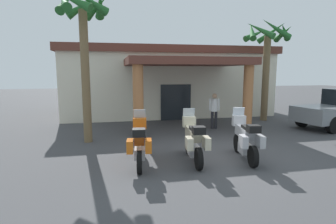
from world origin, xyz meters
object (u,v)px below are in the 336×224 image
object	(u,v)px
motel_building	(165,80)
motorcycle_cream	(194,140)
motorcycle_silver	(245,138)
pedestrian	(214,108)
palm_tree_roadside	(83,29)
palm_tree_near_portico	(268,47)
motorcycle_orange	(140,143)

from	to	relation	value
motel_building	motorcycle_cream	distance (m)	10.92
motorcycle_silver	pedestrian	world-z (taller)	pedestrian
motel_building	palm_tree_roadside	world-z (taller)	palm_tree_roadside
motel_building	palm_tree_roadside	size ratio (longest dim) A/B	2.27
motorcycle_silver	palm_tree_near_portico	world-z (taller)	palm_tree_near_portico
palm_tree_roadside	motel_building	bearing A→B (deg)	57.58
motel_building	motorcycle_silver	world-z (taller)	motel_building
motorcycle_cream	pedestrian	size ratio (longest dim) A/B	1.25
pedestrian	motorcycle_silver	bearing A→B (deg)	2.71
motorcycle_silver	pedestrian	bearing A→B (deg)	0.29
motorcycle_silver	palm_tree_near_portico	xyz separation A→B (m)	(4.62, 6.40, 3.55)
motorcycle_orange	motorcycle_silver	xyz separation A→B (m)	(3.42, -0.22, 0.00)
motorcycle_silver	pedestrian	xyz separation A→B (m)	(0.82, 4.76, 0.33)
motorcycle_cream	pedestrian	xyz separation A→B (m)	(2.53, 4.60, 0.33)
motorcycle_cream	motorcycle_silver	world-z (taller)	same
motel_building	motorcycle_cream	size ratio (longest dim) A/B	6.12
pedestrian	palm_tree_roadside	size ratio (longest dim) A/B	0.30
palm_tree_roadside	pedestrian	bearing A→B (deg)	12.64
motorcycle_cream	palm_tree_roadside	world-z (taller)	palm_tree_roadside
pedestrian	motorcycle_cream	bearing A→B (deg)	-16.35
motorcycle_orange	palm_tree_near_portico	distance (m)	10.75
pedestrian	motel_building	bearing A→B (deg)	-156.07
motel_building	motorcycle_orange	distance (m)	11.19
motorcycle_orange	pedestrian	size ratio (longest dim) A/B	1.25
motorcycle_cream	pedestrian	world-z (taller)	pedestrian
motorcycle_cream	motorcycle_silver	xyz separation A→B (m)	(1.71, -0.16, 0.00)
motorcycle_orange	pedestrian	distance (m)	6.22
motel_building	palm_tree_near_portico	distance (m)	7.06
palm_tree_near_portico	palm_tree_roadside	size ratio (longest dim) A/B	0.97
motorcycle_cream	palm_tree_near_portico	xyz separation A→B (m)	(6.33, 6.24, 3.55)
pedestrian	palm_tree_near_portico	world-z (taller)	palm_tree_near_portico
motorcycle_cream	motorcycle_silver	size ratio (longest dim) A/B	1.01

